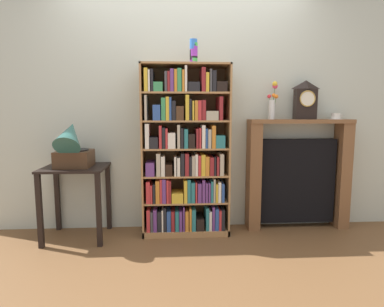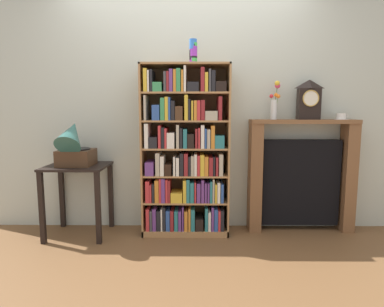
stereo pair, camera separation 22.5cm
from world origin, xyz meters
The scene contains 10 objects.
ground_plane centered at (0.00, 0.00, -0.01)m, with size 7.64×6.40×0.02m, color brown.
wall_back centered at (0.06, 0.33, 1.30)m, with size 4.64×0.08×2.60m, color beige.
bookshelf centered at (-0.01, 0.10, 0.77)m, with size 0.86×0.35×1.68m.
cup_stack centered at (0.08, 0.06, 1.79)m, with size 0.08×0.08×0.22m.
side_table_left centered at (-1.06, 0.03, 0.54)m, with size 0.59×0.52×0.71m.
gramophone centered at (-1.06, -0.02, 0.91)m, with size 0.32×0.45×0.50m.
fireplace_mantel centered at (1.19, 0.20, 0.56)m, with size 1.07×0.22×1.15m.
mantel_clock centered at (1.23, 0.18, 1.35)m, with size 0.22×0.11×0.39m.
flower_vase centered at (0.89, 0.19, 1.32)m, with size 0.11×0.11×0.38m.
teacup_with_saucer centered at (1.56, 0.18, 1.18)m, with size 0.14×0.14×0.06m.
Camera 2 is at (0.09, -3.08, 1.24)m, focal length 30.23 mm.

